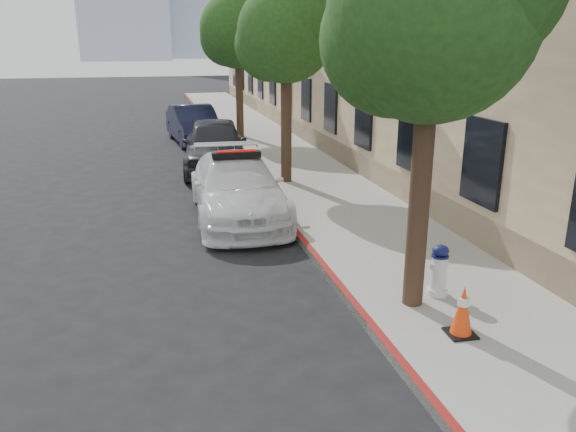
% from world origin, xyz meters
% --- Properties ---
extents(ground, '(120.00, 120.00, 0.00)m').
position_xyz_m(ground, '(0.00, 0.00, 0.00)').
color(ground, black).
rests_on(ground, ground).
extents(sidewalk, '(3.20, 50.00, 0.15)m').
position_xyz_m(sidewalk, '(3.60, 10.00, 0.07)').
color(sidewalk, gray).
rests_on(sidewalk, ground).
extents(curb_strip, '(0.12, 50.00, 0.15)m').
position_xyz_m(curb_strip, '(2.06, 10.00, 0.07)').
color(curb_strip, maroon).
rests_on(curb_strip, ground).
extents(building, '(8.00, 36.00, 10.00)m').
position_xyz_m(building, '(9.20, 15.00, 5.00)').
color(building, tan).
rests_on(building, ground).
extents(tree_near, '(2.92, 2.82, 5.62)m').
position_xyz_m(tree_near, '(2.93, -2.01, 4.27)').
color(tree_near, black).
rests_on(tree_near, sidewalk).
extents(tree_mid, '(2.77, 2.64, 5.43)m').
position_xyz_m(tree_mid, '(2.93, 5.99, 4.16)').
color(tree_mid, black).
rests_on(tree_mid, sidewalk).
extents(tree_far, '(3.10, 3.00, 5.81)m').
position_xyz_m(tree_far, '(2.93, 13.99, 4.39)').
color(tree_far, black).
rests_on(tree_far, sidewalk).
extents(police_car, '(2.14, 4.95, 1.57)m').
position_xyz_m(police_car, '(1.10, 3.41, 0.71)').
color(police_car, white).
rests_on(police_car, ground).
extents(parked_car_mid, '(2.42, 4.98, 1.64)m').
position_xyz_m(parked_car_mid, '(1.20, 8.50, 0.82)').
color(parked_car_mid, black).
rests_on(parked_car_mid, ground).
extents(parked_car_far, '(2.08, 4.66, 1.49)m').
position_xyz_m(parked_car_far, '(0.99, 13.77, 0.74)').
color(parked_car_far, black).
rests_on(parked_car_far, ground).
extents(fire_hydrant, '(0.35, 0.32, 0.82)m').
position_xyz_m(fire_hydrant, '(3.41, -1.82, 0.55)').
color(fire_hydrant, silver).
rests_on(fire_hydrant, sidewalk).
extents(traffic_cone, '(0.39, 0.39, 0.71)m').
position_xyz_m(traffic_cone, '(3.10, -3.04, 0.50)').
color(traffic_cone, black).
rests_on(traffic_cone, sidewalk).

